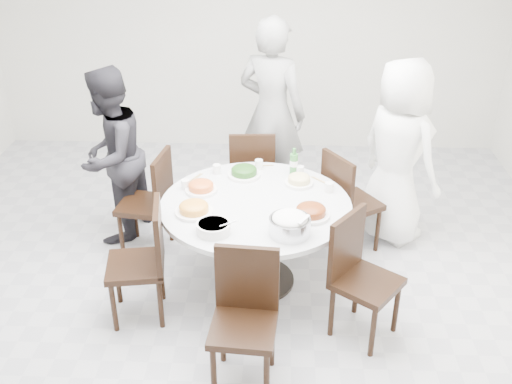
{
  "coord_description": "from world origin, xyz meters",
  "views": [
    {
      "loc": [
        0.39,
        -3.93,
        3.03
      ],
      "look_at": [
        0.21,
        0.2,
        0.82
      ],
      "focal_mm": 42.0,
      "sensor_mm": 36.0,
      "label": 1
    }
  ],
  "objects_px": {
    "chair_ne": "(353,201)",
    "chair_se": "(367,281)",
    "diner_middle": "(272,113)",
    "rice_bowl": "(290,226)",
    "diner_left": "(110,156)",
    "soup_bowl": "(213,228)",
    "chair_n": "(252,173)",
    "dining_table": "(256,243)",
    "chair_sw": "(135,263)",
    "chair_s": "(243,325)",
    "diner_right": "(398,153)",
    "chair_nw": "(144,202)",
    "beverage_bottle": "(294,161)"
  },
  "relations": [
    {
      "from": "chair_nw",
      "to": "diner_middle",
      "type": "distance_m",
      "value": 1.55
    },
    {
      "from": "soup_bowl",
      "to": "chair_n",
      "type": "bearing_deg",
      "value": 82.56
    },
    {
      "from": "chair_ne",
      "to": "rice_bowl",
      "type": "height_order",
      "value": "chair_ne"
    },
    {
      "from": "chair_nw",
      "to": "diner_right",
      "type": "height_order",
      "value": "diner_right"
    },
    {
      "from": "chair_ne",
      "to": "diner_left",
      "type": "xyz_separation_m",
      "value": [
        -2.15,
        0.14,
        0.33
      ]
    },
    {
      "from": "dining_table",
      "to": "rice_bowl",
      "type": "bearing_deg",
      "value": -59.54
    },
    {
      "from": "chair_ne",
      "to": "diner_left",
      "type": "bearing_deg",
      "value": 53.63
    },
    {
      "from": "rice_bowl",
      "to": "dining_table",
      "type": "bearing_deg",
      "value": 120.46
    },
    {
      "from": "chair_se",
      "to": "rice_bowl",
      "type": "relative_size",
      "value": 3.19
    },
    {
      "from": "chair_ne",
      "to": "rice_bowl",
      "type": "bearing_deg",
      "value": 117.63
    },
    {
      "from": "dining_table",
      "to": "chair_sw",
      "type": "relative_size",
      "value": 1.58
    },
    {
      "from": "diner_right",
      "to": "rice_bowl",
      "type": "relative_size",
      "value": 5.68
    },
    {
      "from": "chair_s",
      "to": "diner_left",
      "type": "distance_m",
      "value": 2.25
    },
    {
      "from": "chair_ne",
      "to": "chair_nw",
      "type": "relative_size",
      "value": 1.0
    },
    {
      "from": "beverage_bottle",
      "to": "diner_left",
      "type": "bearing_deg",
      "value": 173.87
    },
    {
      "from": "diner_left",
      "to": "chair_s",
      "type": "bearing_deg",
      "value": 49.63
    },
    {
      "from": "soup_bowl",
      "to": "rice_bowl",
      "type": "bearing_deg",
      "value": 0.24
    },
    {
      "from": "chair_ne",
      "to": "soup_bowl",
      "type": "xyz_separation_m",
      "value": [
        -1.11,
        -1.0,
        0.31
      ]
    },
    {
      "from": "beverage_bottle",
      "to": "dining_table",
      "type": "bearing_deg",
      "value": -119.96
    },
    {
      "from": "chair_nw",
      "to": "beverage_bottle",
      "type": "xyz_separation_m",
      "value": [
        1.3,
        0.06,
        0.39
      ]
    },
    {
      "from": "chair_ne",
      "to": "chair_se",
      "type": "relative_size",
      "value": 1.0
    },
    {
      "from": "chair_sw",
      "to": "chair_s",
      "type": "distance_m",
      "value": 1.07
    },
    {
      "from": "diner_left",
      "to": "soup_bowl",
      "type": "relative_size",
      "value": 6.48
    },
    {
      "from": "diner_right",
      "to": "diner_middle",
      "type": "bearing_deg",
      "value": 20.59
    },
    {
      "from": "chair_nw",
      "to": "chair_sw",
      "type": "relative_size",
      "value": 1.0
    },
    {
      "from": "soup_bowl",
      "to": "diner_right",
      "type": "bearing_deg",
      "value": 39.17
    },
    {
      "from": "chair_ne",
      "to": "diner_middle",
      "type": "bearing_deg",
      "value": 6.78
    },
    {
      "from": "dining_table",
      "to": "diner_right",
      "type": "xyz_separation_m",
      "value": [
        1.23,
        0.78,
        0.47
      ]
    },
    {
      "from": "chair_nw",
      "to": "chair_ne",
      "type": "bearing_deg",
      "value": 101.51
    },
    {
      "from": "chair_s",
      "to": "beverage_bottle",
      "type": "height_order",
      "value": "beverage_bottle"
    },
    {
      "from": "soup_bowl",
      "to": "beverage_bottle",
      "type": "height_order",
      "value": "beverage_bottle"
    },
    {
      "from": "chair_sw",
      "to": "chair_se",
      "type": "relative_size",
      "value": 1.0
    },
    {
      "from": "chair_s",
      "to": "chair_n",
      "type": "bearing_deg",
      "value": 95.93
    },
    {
      "from": "diner_left",
      "to": "soup_bowl",
      "type": "xyz_separation_m",
      "value": [
        1.04,
        -1.14,
        -0.02
      ]
    },
    {
      "from": "chair_nw",
      "to": "chair_sw",
      "type": "height_order",
      "value": "same"
    },
    {
      "from": "chair_ne",
      "to": "chair_nw",
      "type": "height_order",
      "value": "same"
    },
    {
      "from": "chair_n",
      "to": "dining_table",
      "type": "bearing_deg",
      "value": 90.74
    },
    {
      "from": "chair_ne",
      "to": "beverage_bottle",
      "type": "xyz_separation_m",
      "value": [
        -0.53,
        -0.04,
        0.39
      ]
    },
    {
      "from": "diner_middle",
      "to": "rice_bowl",
      "type": "height_order",
      "value": "diner_middle"
    },
    {
      "from": "chair_nw",
      "to": "chair_se",
      "type": "distance_m",
      "value": 2.11
    },
    {
      "from": "chair_nw",
      "to": "diner_left",
      "type": "relative_size",
      "value": 0.59
    },
    {
      "from": "diner_middle",
      "to": "beverage_bottle",
      "type": "bearing_deg",
      "value": 126.55
    },
    {
      "from": "chair_ne",
      "to": "diner_right",
      "type": "distance_m",
      "value": 0.59
    },
    {
      "from": "diner_right",
      "to": "chair_n",
      "type": "bearing_deg",
      "value": 38.15
    },
    {
      "from": "chair_se",
      "to": "diner_left",
      "type": "distance_m",
      "value": 2.53
    },
    {
      "from": "chair_se",
      "to": "diner_left",
      "type": "bearing_deg",
      "value": 95.89
    },
    {
      "from": "chair_se",
      "to": "diner_middle",
      "type": "height_order",
      "value": "diner_middle"
    },
    {
      "from": "chair_se",
      "to": "diner_right",
      "type": "height_order",
      "value": "diner_right"
    },
    {
      "from": "beverage_bottle",
      "to": "chair_se",
      "type": "bearing_deg",
      "value": -65.29
    },
    {
      "from": "dining_table",
      "to": "diner_left",
      "type": "height_order",
      "value": "diner_left"
    }
  ]
}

